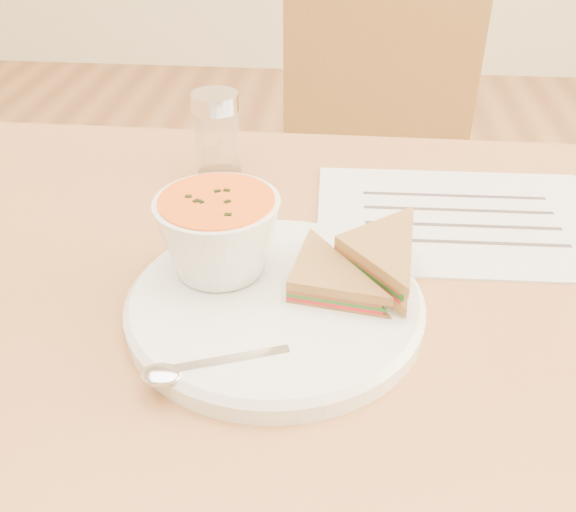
# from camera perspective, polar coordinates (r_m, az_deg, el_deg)

# --- Properties ---
(dining_table) EXTENTS (1.00, 0.70, 0.75)m
(dining_table) POSITION_cam_1_polar(r_m,az_deg,el_deg) (0.92, -1.84, -20.73)
(dining_table) COLOR brown
(dining_table) RESTS_ON floor
(chair_far) EXTENTS (0.47, 0.47, 0.92)m
(chair_far) POSITION_cam_1_polar(r_m,az_deg,el_deg) (1.34, 6.33, 4.07)
(chair_far) COLOR brown
(chair_far) RESTS_ON floor
(plate) EXTENTS (0.32, 0.32, 0.02)m
(plate) POSITION_cam_1_polar(r_m,az_deg,el_deg) (0.59, -1.15, -4.41)
(plate) COLOR white
(plate) RESTS_ON dining_table
(soup_bowl) EXTENTS (0.14, 0.14, 0.08)m
(soup_bowl) POSITION_cam_1_polar(r_m,az_deg,el_deg) (0.60, -6.14, 1.56)
(soup_bowl) COLOR white
(soup_bowl) RESTS_ON plate
(sandwich_half_a) EXTENTS (0.11, 0.11, 0.03)m
(sandwich_half_a) POSITION_cam_1_polar(r_m,az_deg,el_deg) (0.57, -0.17, -3.50)
(sandwich_half_a) COLOR olive
(sandwich_half_a) RESTS_ON plate
(sandwich_half_b) EXTENTS (0.14, 0.14, 0.03)m
(sandwich_half_b) POSITION_cam_1_polar(r_m,az_deg,el_deg) (0.60, 4.11, 0.54)
(sandwich_half_b) COLOR olive
(sandwich_half_b) RESTS_ON plate
(spoon) EXTENTS (0.17, 0.09, 0.01)m
(spoon) POSITION_cam_1_polar(r_m,az_deg,el_deg) (0.52, -5.79, -9.37)
(spoon) COLOR silver
(spoon) RESTS_ON plate
(paper_menu) EXTENTS (0.33, 0.25, 0.00)m
(paper_menu) POSITION_cam_1_polar(r_m,az_deg,el_deg) (0.76, 15.05, 3.22)
(paper_menu) COLOR silver
(paper_menu) RESTS_ON dining_table
(condiment_shaker) EXTENTS (0.07, 0.07, 0.11)m
(condiment_shaker) POSITION_cam_1_polar(r_m,az_deg,el_deg) (0.82, -6.34, 10.67)
(condiment_shaker) COLOR silver
(condiment_shaker) RESTS_ON dining_table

